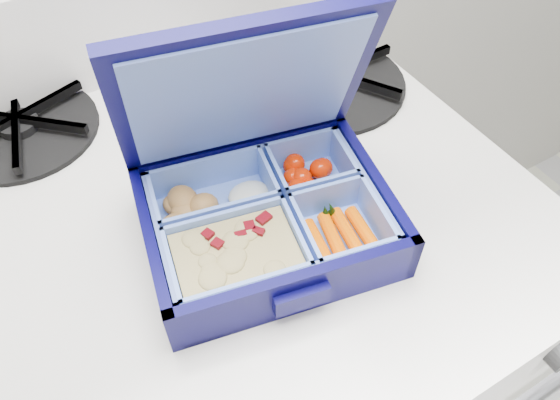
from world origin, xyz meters
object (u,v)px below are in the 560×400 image
bento_box (267,220)px  fork (258,142)px  burner_grate (328,76)px  stove (248,367)px

bento_box → fork: bearing=76.4°
bento_box → burner_grate: 0.24m
stove → bento_box: bearing=-85.8°
stove → fork: bearing=38.0°
stove → burner_grate: (0.18, 0.09, 0.43)m
bento_box → fork: size_ratio=1.15×
stove → burner_grate: burner_grate is taller
bento_box → burner_grate: bearing=54.2°
bento_box → burner_grate: bento_box is taller
stove → fork: 0.43m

